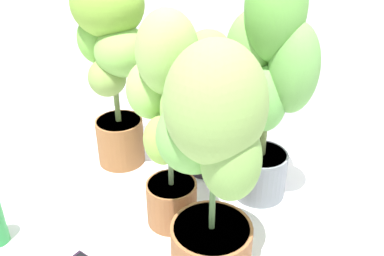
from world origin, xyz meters
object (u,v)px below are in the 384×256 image
at_px(potted_plant_front_right, 212,153).
at_px(potted_plant_back_center, 208,93).
at_px(potted_plant_center, 168,113).
at_px(potted_plant_back_left, 112,53).
at_px(potted_plant_back_right, 270,69).

height_order(potted_plant_front_right, potted_plant_back_center, potted_plant_front_right).
xyz_separation_m(potted_plant_front_right, potted_plant_center, (-0.23, 0.15, 0.01)).
height_order(potted_plant_front_right, potted_plant_back_left, potted_plant_back_left).
xyz_separation_m(potted_plant_back_right, potted_plant_back_left, (-0.67, -0.04, -0.03)).
xyz_separation_m(potted_plant_back_right, potted_plant_center, (-0.26, -0.32, -0.09)).
bearing_deg(potted_plant_back_center, potted_plant_back_right, -15.16).
height_order(potted_plant_front_right, potted_plant_back_right, potted_plant_back_right).
relative_size(potted_plant_front_right, potted_plant_back_right, 0.83).
height_order(potted_plant_back_right, potted_plant_back_center, potted_plant_back_right).
relative_size(potted_plant_front_right, potted_plant_center, 0.98).
relative_size(potted_plant_back_center, potted_plant_center, 0.79).
bearing_deg(potted_plant_front_right, potted_plant_center, 145.71).
bearing_deg(potted_plant_back_left, potted_plant_center, -33.78).
bearing_deg(potted_plant_center, potted_plant_back_left, 146.22).
xyz_separation_m(potted_plant_back_left, potted_plant_center, (0.41, -0.28, -0.06)).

